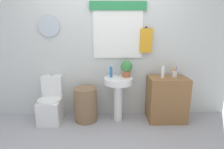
{
  "coord_description": "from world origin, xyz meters",
  "views": [
    {
      "loc": [
        0.02,
        -2.04,
        1.55
      ],
      "look_at": [
        0.08,
        0.8,
        0.83
      ],
      "focal_mm": 28.99,
      "sensor_mm": 36.0,
      "label": 1
    }
  ],
  "objects_px": {
    "laundry_hamper": "(86,104)",
    "potted_plant": "(126,68)",
    "lotion_bottle": "(163,72)",
    "wooden_cabinet": "(167,99)",
    "pedestal_sink": "(118,89)",
    "soap_bottle": "(111,72)",
    "toothbrush_cup": "(175,74)",
    "toilet": "(52,104)"
  },
  "relations": [
    {
      "from": "soap_bottle",
      "to": "toothbrush_cup",
      "type": "xyz_separation_m",
      "value": [
        1.07,
        -0.03,
        -0.03
      ]
    },
    {
      "from": "laundry_hamper",
      "to": "toothbrush_cup",
      "type": "relative_size",
      "value": 3.18
    },
    {
      "from": "lotion_bottle",
      "to": "toilet",
      "type": "bearing_deg",
      "value": 177.64
    },
    {
      "from": "potted_plant",
      "to": "toothbrush_cup",
      "type": "relative_size",
      "value": 1.51
    },
    {
      "from": "laundry_hamper",
      "to": "pedestal_sink",
      "type": "relative_size",
      "value": 0.77
    },
    {
      "from": "laundry_hamper",
      "to": "wooden_cabinet",
      "type": "height_order",
      "value": "wooden_cabinet"
    },
    {
      "from": "pedestal_sink",
      "to": "lotion_bottle",
      "type": "bearing_deg",
      "value": -3.15
    },
    {
      "from": "potted_plant",
      "to": "wooden_cabinet",
      "type": "bearing_deg",
      "value": -4.92
    },
    {
      "from": "toilet",
      "to": "toothbrush_cup",
      "type": "height_order",
      "value": "toothbrush_cup"
    },
    {
      "from": "laundry_hamper",
      "to": "potted_plant",
      "type": "bearing_deg",
      "value": 4.91
    },
    {
      "from": "soap_bottle",
      "to": "toothbrush_cup",
      "type": "relative_size",
      "value": 0.95
    },
    {
      "from": "laundry_hamper",
      "to": "lotion_bottle",
      "type": "height_order",
      "value": "lotion_bottle"
    },
    {
      "from": "potted_plant",
      "to": "lotion_bottle",
      "type": "bearing_deg",
      "value": -9.68
    },
    {
      "from": "soap_bottle",
      "to": "lotion_bottle",
      "type": "relative_size",
      "value": 0.85
    },
    {
      "from": "soap_bottle",
      "to": "toothbrush_cup",
      "type": "distance_m",
      "value": 1.07
    },
    {
      "from": "soap_bottle",
      "to": "potted_plant",
      "type": "relative_size",
      "value": 0.63
    },
    {
      "from": "potted_plant",
      "to": "lotion_bottle",
      "type": "distance_m",
      "value": 0.6
    },
    {
      "from": "laundry_hamper",
      "to": "soap_bottle",
      "type": "xyz_separation_m",
      "value": [
        0.44,
        0.05,
        0.56
      ]
    },
    {
      "from": "toilet",
      "to": "pedestal_sink",
      "type": "height_order",
      "value": "toilet"
    },
    {
      "from": "potted_plant",
      "to": "lotion_bottle",
      "type": "xyz_separation_m",
      "value": [
        0.59,
        -0.1,
        -0.05
      ]
    },
    {
      "from": "laundry_hamper",
      "to": "lotion_bottle",
      "type": "xyz_separation_m",
      "value": [
        1.28,
        -0.04,
        0.58
      ]
    },
    {
      "from": "wooden_cabinet",
      "to": "potted_plant",
      "type": "height_order",
      "value": "potted_plant"
    },
    {
      "from": "wooden_cabinet",
      "to": "lotion_bottle",
      "type": "height_order",
      "value": "lotion_bottle"
    },
    {
      "from": "wooden_cabinet",
      "to": "potted_plant",
      "type": "bearing_deg",
      "value": 175.08
    },
    {
      "from": "laundry_hamper",
      "to": "toothbrush_cup",
      "type": "height_order",
      "value": "toothbrush_cup"
    },
    {
      "from": "toilet",
      "to": "potted_plant",
      "type": "distance_m",
      "value": 1.43
    },
    {
      "from": "lotion_bottle",
      "to": "laundry_hamper",
      "type": "bearing_deg",
      "value": 178.22
    },
    {
      "from": "toothbrush_cup",
      "to": "pedestal_sink",
      "type": "bearing_deg",
      "value": -178.8
    },
    {
      "from": "pedestal_sink",
      "to": "wooden_cabinet",
      "type": "relative_size",
      "value": 0.99
    },
    {
      "from": "laundry_hamper",
      "to": "soap_bottle",
      "type": "bearing_deg",
      "value": 6.51
    },
    {
      "from": "lotion_bottle",
      "to": "toothbrush_cup",
      "type": "height_order",
      "value": "lotion_bottle"
    },
    {
      "from": "toilet",
      "to": "pedestal_sink",
      "type": "distance_m",
      "value": 1.18
    },
    {
      "from": "wooden_cabinet",
      "to": "lotion_bottle",
      "type": "xyz_separation_m",
      "value": [
        -0.11,
        -0.04,
        0.49
      ]
    },
    {
      "from": "toilet",
      "to": "toothbrush_cup",
      "type": "xyz_separation_m",
      "value": [
        2.1,
        -0.02,
        0.53
      ]
    },
    {
      "from": "laundry_hamper",
      "to": "soap_bottle",
      "type": "relative_size",
      "value": 3.34
    },
    {
      "from": "potted_plant",
      "to": "laundry_hamper",
      "type": "bearing_deg",
      "value": -175.09
    },
    {
      "from": "pedestal_sink",
      "to": "lotion_bottle",
      "type": "relative_size",
      "value": 3.68
    },
    {
      "from": "pedestal_sink",
      "to": "wooden_cabinet",
      "type": "height_order",
      "value": "wooden_cabinet"
    },
    {
      "from": "toilet",
      "to": "laundry_hamper",
      "type": "xyz_separation_m",
      "value": [
        0.59,
        -0.04,
        0.0
      ]
    },
    {
      "from": "wooden_cabinet",
      "to": "laundry_hamper",
      "type": "bearing_deg",
      "value": 180.0
    },
    {
      "from": "wooden_cabinet",
      "to": "toilet",
      "type": "bearing_deg",
      "value": 178.92
    },
    {
      "from": "toothbrush_cup",
      "to": "toilet",
      "type": "bearing_deg",
      "value": 179.52
    }
  ]
}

